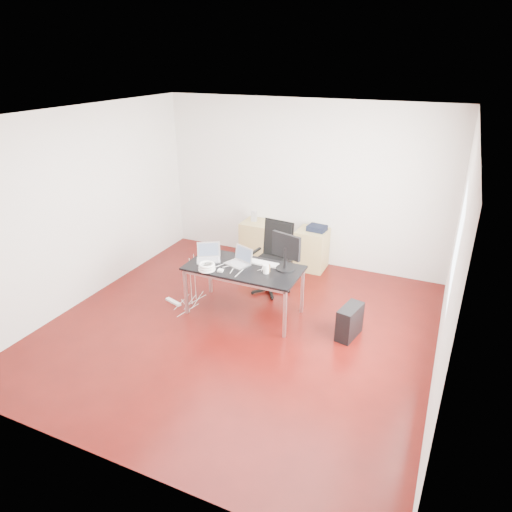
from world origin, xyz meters
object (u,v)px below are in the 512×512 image
at_px(desk, 244,270).
at_px(filing_cabinet_left, 257,240).
at_px(office_chair, 273,254).
at_px(filing_cabinet_right, 312,249).
at_px(pc_tower, 350,322).

distance_m(desk, filing_cabinet_left, 1.97).
xyz_separation_m(office_chair, filing_cabinet_left, (-0.72, 0.99, -0.26)).
relative_size(filing_cabinet_right, pc_tower, 1.56).
height_order(filing_cabinet_left, filing_cabinet_right, same).
bearing_deg(desk, filing_cabinet_left, 108.57).
xyz_separation_m(filing_cabinet_left, pc_tower, (2.14, -1.82, -0.13)).
bearing_deg(filing_cabinet_right, desk, -102.59).
bearing_deg(filing_cabinet_left, desk, -71.43).
bearing_deg(office_chair, pc_tower, -23.33).
height_order(desk, filing_cabinet_right, desk).
height_order(filing_cabinet_left, pc_tower, filing_cabinet_left).
distance_m(filing_cabinet_right, pc_tower, 2.14).
bearing_deg(desk, pc_tower, 0.81).
distance_m(filing_cabinet_left, pc_tower, 2.81).
relative_size(filing_cabinet_left, pc_tower, 1.56).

